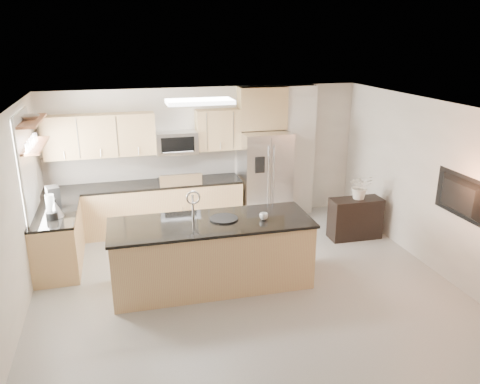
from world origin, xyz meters
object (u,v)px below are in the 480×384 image
object	(u,v)px
credenza	(355,218)
bowl	(30,117)
range	(180,204)
blender	(51,209)
microwave	(176,143)
flower_vase	(361,180)
platter	(224,219)
coffee_maker	(53,198)
island	(212,253)
refrigerator	(265,177)
kettle	(56,209)
cup	(264,216)
television	(457,197)

from	to	relation	value
credenza	bowl	distance (m)	5.62
range	blender	distance (m)	2.58
bowl	microwave	bearing A→B (deg)	25.72
blender	flower_vase	distance (m)	5.12
range	credenza	xyz separation A→B (m)	(2.99, -1.29, -0.10)
microwave	platter	size ratio (longest dim) A/B	1.88
range	flower_vase	world-z (taller)	flower_vase
coffee_maker	island	bearing A→B (deg)	-31.91
refrigerator	flower_vase	xyz separation A→B (m)	(1.38, -1.24, 0.19)
credenza	platter	bearing A→B (deg)	-158.85
platter	flower_vase	xyz separation A→B (m)	(2.70, 0.96, 0.08)
credenza	coffee_maker	size ratio (longest dim) A/B	2.69
range	island	size ratio (longest dim) A/B	0.39
credenza	coffee_maker	bearing A→B (deg)	176.80
credenza	flower_vase	bearing A→B (deg)	9.46
island	credenza	world-z (taller)	island
credenza	kettle	world-z (taller)	kettle
microwave	bowl	size ratio (longest dim) A/B	2.21
range	bowl	xyz separation A→B (m)	(-2.25, -0.96, 1.91)
island	flower_vase	xyz separation A→B (m)	(2.89, 1.00, 0.58)
microwave	credenza	distance (m)	3.54
kettle	island	bearing A→B (deg)	-24.21
microwave	island	bearing A→B (deg)	-86.51
credenza	cup	size ratio (longest dim) A/B	7.58
cup	flower_vase	world-z (taller)	flower_vase
cup	television	size ratio (longest dim) A/B	0.11
refrigerator	blender	size ratio (longest dim) A/B	4.63
island	bowl	world-z (taller)	bowl
kettle	television	size ratio (longest dim) A/B	0.26
television	range	bearing A→B (deg)	48.36
microwave	television	bearing A→B (deg)	-42.75
refrigerator	flower_vase	world-z (taller)	refrigerator
refrigerator	kettle	distance (m)	3.90
kettle	refrigerator	bearing A→B (deg)	18.89
microwave	coffee_maker	size ratio (longest dim) A/B	2.21
kettle	coffee_maker	distance (m)	0.43
island	coffee_maker	bearing A→B (deg)	149.08
credenza	kettle	distance (m)	5.06
credenza	platter	xyz separation A→B (m)	(-2.65, -0.95, 0.64)
island	flower_vase	world-z (taller)	flower_vase
bowl	kettle	bearing A→B (deg)	-57.07
range	refrigerator	bearing A→B (deg)	-1.60
credenza	cup	distance (m)	2.46
island	blender	size ratio (longest dim) A/B	7.55
range	refrigerator	size ratio (longest dim) A/B	0.64
microwave	refrigerator	xyz separation A→B (m)	(1.66, -0.17, -0.74)
coffee_maker	bowl	size ratio (longest dim) A/B	1.00
refrigerator	island	world-z (taller)	refrigerator
kettle	television	xyz separation A→B (m)	(5.54, -1.81, 0.31)
credenza	platter	distance (m)	2.88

